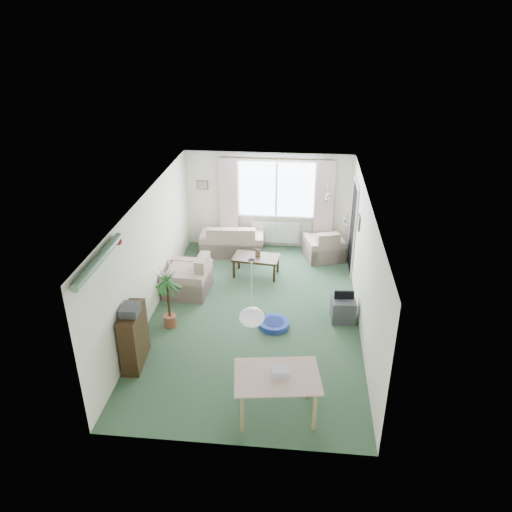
# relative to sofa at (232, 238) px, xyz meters

# --- Properties ---
(ground) EXTENTS (6.50, 6.50, 0.00)m
(ground) POSITION_rel_sofa_xyz_m (0.83, -2.75, -0.38)
(ground) COLOR #2E4C32
(window) EXTENTS (1.80, 0.03, 1.30)m
(window) POSITION_rel_sofa_xyz_m (1.03, 0.48, 1.12)
(window) COLOR white
(curtain_rod) EXTENTS (2.60, 0.03, 0.03)m
(curtain_rod) POSITION_rel_sofa_xyz_m (1.03, 0.40, 1.89)
(curtain_rod) COLOR black
(curtain_left) EXTENTS (0.45, 0.08, 2.00)m
(curtain_left) POSITION_rel_sofa_xyz_m (-0.12, 0.38, 0.89)
(curtain_left) COLOR beige
(curtain_right) EXTENTS (0.45, 0.08, 2.00)m
(curtain_right) POSITION_rel_sofa_xyz_m (2.18, 0.38, 0.89)
(curtain_right) COLOR beige
(radiator) EXTENTS (1.20, 0.10, 0.55)m
(radiator) POSITION_rel_sofa_xyz_m (1.03, 0.44, 0.02)
(radiator) COLOR white
(doorway) EXTENTS (0.03, 0.95, 2.00)m
(doorway) POSITION_rel_sofa_xyz_m (2.81, -0.55, 0.62)
(doorway) COLOR black
(pendant_lamp) EXTENTS (0.36, 0.36, 0.36)m
(pendant_lamp) POSITION_rel_sofa_xyz_m (1.03, -5.05, 1.10)
(pendant_lamp) COLOR white
(tinsel_garland) EXTENTS (1.60, 1.60, 0.12)m
(tinsel_garland) POSITION_rel_sofa_xyz_m (-1.09, -5.05, 1.90)
(tinsel_garland) COLOR #196626
(bauble_cluster_a) EXTENTS (0.20, 0.20, 0.20)m
(bauble_cluster_a) POSITION_rel_sofa_xyz_m (2.13, -1.85, 1.84)
(bauble_cluster_a) COLOR silver
(bauble_cluster_b) EXTENTS (0.20, 0.20, 0.20)m
(bauble_cluster_b) POSITION_rel_sofa_xyz_m (2.43, -3.05, 1.84)
(bauble_cluster_b) COLOR silver
(wall_picture_back) EXTENTS (0.28, 0.03, 0.22)m
(wall_picture_back) POSITION_rel_sofa_xyz_m (-0.77, 0.48, 1.17)
(wall_picture_back) COLOR brown
(wall_picture_right) EXTENTS (0.03, 0.24, 0.30)m
(wall_picture_right) POSITION_rel_sofa_xyz_m (2.81, -1.55, 1.17)
(wall_picture_right) COLOR brown
(sofa) EXTENTS (1.57, 0.90, 0.76)m
(sofa) POSITION_rel_sofa_xyz_m (0.00, 0.00, 0.00)
(sofa) COLOR beige
(sofa) RESTS_ON ground
(armchair_corner) EXTENTS (1.02, 0.99, 0.75)m
(armchair_corner) POSITION_rel_sofa_xyz_m (2.22, -0.06, -0.00)
(armchair_corner) COLOR #C1A892
(armchair_corner) RESTS_ON ground
(armchair_left) EXTENTS (0.94, 0.99, 0.84)m
(armchair_left) POSITION_rel_sofa_xyz_m (-0.67, -1.96, 0.04)
(armchair_left) COLOR beige
(armchair_left) RESTS_ON ground
(coffee_table) EXTENTS (1.06, 0.67, 0.45)m
(coffee_table) POSITION_rel_sofa_xyz_m (0.70, -1.09, -0.15)
(coffee_table) COLOR black
(coffee_table) RESTS_ON ground
(photo_frame) EXTENTS (0.12, 0.06, 0.16)m
(photo_frame) POSITION_rel_sofa_xyz_m (0.73, -1.04, 0.15)
(photo_frame) COLOR brown
(photo_frame) RESTS_ON coffee_table
(bookshelf) EXTENTS (0.33, 0.84, 1.01)m
(bookshelf) POSITION_rel_sofa_xyz_m (-1.01, -4.37, 0.13)
(bookshelf) COLOR black
(bookshelf) RESTS_ON ground
(hifi_box) EXTENTS (0.29, 0.36, 0.14)m
(hifi_box) POSITION_rel_sofa_xyz_m (-0.99, -4.43, 0.70)
(hifi_box) COLOR #36363B
(hifi_box) RESTS_ON bookshelf
(houseplant) EXTENTS (0.55, 0.55, 1.21)m
(houseplant) POSITION_rel_sofa_xyz_m (-0.72, -3.26, 0.23)
(houseplant) COLOR #226434
(houseplant) RESTS_ON ground
(dining_table) EXTENTS (1.21, 0.89, 0.70)m
(dining_table) POSITION_rel_sofa_xyz_m (1.42, -5.35, -0.03)
(dining_table) COLOR tan
(dining_table) RESTS_ON ground
(gift_box) EXTENTS (0.28, 0.23, 0.12)m
(gift_box) POSITION_rel_sofa_xyz_m (1.46, -5.32, 0.38)
(gift_box) COLOR silver
(gift_box) RESTS_ON dining_table
(tv_cube) EXTENTS (0.48, 0.52, 0.45)m
(tv_cube) POSITION_rel_sofa_xyz_m (2.53, -2.69, -0.16)
(tv_cube) COLOR #323337
(tv_cube) RESTS_ON ground
(pet_bed) EXTENTS (0.63, 0.63, 0.12)m
(pet_bed) POSITION_rel_sofa_xyz_m (1.23, -3.10, -0.32)
(pet_bed) COLOR navy
(pet_bed) RESTS_ON ground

